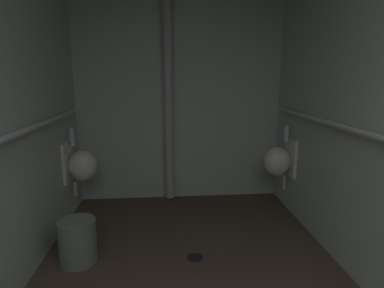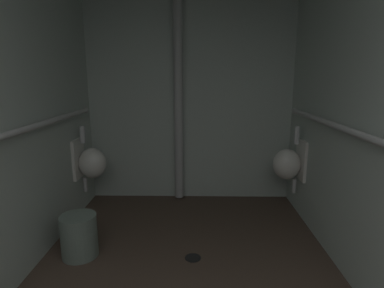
% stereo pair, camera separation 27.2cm
% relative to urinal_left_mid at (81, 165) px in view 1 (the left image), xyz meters
% --- Properties ---
extents(wall_back, '(2.62, 0.06, 2.67)m').
position_rel_urinal_left_mid_xyz_m(wall_back, '(1.10, 0.54, 0.74)').
color(wall_back, '#B3C1B8').
rests_on(wall_back, ground).
extents(urinal_left_mid, '(0.32, 0.30, 0.76)m').
position_rel_urinal_left_mid_xyz_m(urinal_left_mid, '(0.00, 0.00, 0.00)').
color(urinal_left_mid, silver).
extents(urinal_right_mid, '(0.32, 0.30, 0.76)m').
position_rel_urinal_left_mid_xyz_m(urinal_right_mid, '(2.20, -0.01, 0.00)').
color(urinal_right_mid, silver).
extents(supply_pipe_right, '(0.06, 3.46, 0.06)m').
position_rel_urinal_left_mid_xyz_m(supply_pipe_right, '(2.29, -1.50, 0.56)').
color(supply_pipe_right, '#B2B2B2').
extents(standpipe_back_wall, '(0.11, 0.11, 2.62)m').
position_rel_urinal_left_mid_xyz_m(standpipe_back_wall, '(0.96, 0.43, 0.74)').
color(standpipe_back_wall, '#B2B2B2').
rests_on(standpipe_back_wall, ground).
extents(floor_drain, '(0.14, 0.14, 0.01)m').
position_rel_urinal_left_mid_xyz_m(floor_drain, '(1.16, -0.92, -0.60)').
color(floor_drain, black).
rests_on(floor_drain, ground).
extents(waste_bin, '(0.31, 0.31, 0.37)m').
position_rel_urinal_left_mid_xyz_m(waste_bin, '(0.17, -0.90, -0.41)').
color(waste_bin, slate).
rests_on(waste_bin, ground).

